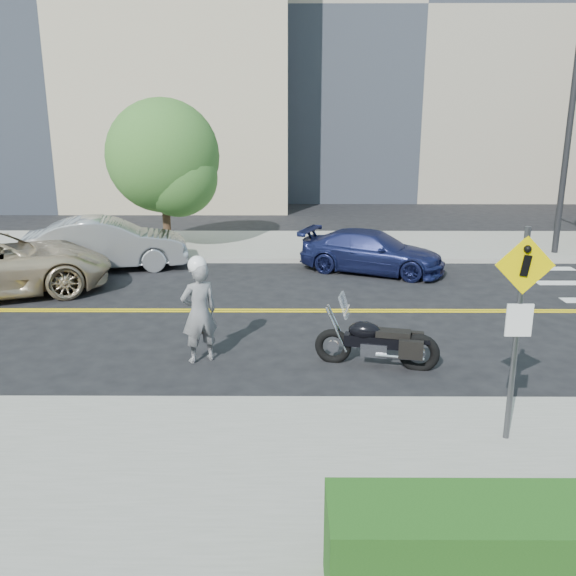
{
  "coord_description": "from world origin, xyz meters",
  "views": [
    {
      "loc": [
        1.17,
        -14.0,
        4.48
      ],
      "look_at": [
        1.11,
        -2.25,
        1.2
      ],
      "focal_mm": 38.0,
      "sensor_mm": 36.0,
      "label": 1
    }
  ],
  "objects_px": {
    "motorcycle": "(377,331)",
    "parked_car_blue": "(372,252)",
    "motorcyclist": "(199,310)",
    "pedestrian_sign": "(519,315)",
    "parked_car_silver": "(107,244)"
  },
  "relations": [
    {
      "from": "motorcyclist",
      "to": "motorcycle",
      "type": "height_order",
      "value": "motorcyclist"
    },
    {
      "from": "motorcyclist",
      "to": "motorcycle",
      "type": "relative_size",
      "value": 0.92
    },
    {
      "from": "motorcycle",
      "to": "parked_car_blue",
      "type": "relative_size",
      "value": 0.52
    },
    {
      "from": "motorcyclist",
      "to": "parked_car_blue",
      "type": "height_order",
      "value": "motorcyclist"
    },
    {
      "from": "pedestrian_sign",
      "to": "motorcycle",
      "type": "xyz_separation_m",
      "value": [
        -1.43,
        2.95,
        -1.28
      ]
    },
    {
      "from": "pedestrian_sign",
      "to": "parked_car_silver",
      "type": "distance_m",
      "value": 13.66
    },
    {
      "from": "motorcyclist",
      "to": "motorcycle",
      "type": "distance_m",
      "value": 3.35
    },
    {
      "from": "pedestrian_sign",
      "to": "motorcyclist",
      "type": "relative_size",
      "value": 1.46
    },
    {
      "from": "motorcycle",
      "to": "parked_car_silver",
      "type": "bearing_deg",
      "value": 146.41
    },
    {
      "from": "pedestrian_sign",
      "to": "motorcyclist",
      "type": "bearing_deg",
      "value": 146.31
    },
    {
      "from": "pedestrian_sign",
      "to": "motorcycle",
      "type": "height_order",
      "value": "pedestrian_sign"
    },
    {
      "from": "motorcycle",
      "to": "parked_car_blue",
      "type": "xyz_separation_m",
      "value": [
        0.83,
        7.22,
        -0.05
      ]
    },
    {
      "from": "motorcycle",
      "to": "parked_car_blue",
      "type": "bearing_deg",
      "value": 96.17
    },
    {
      "from": "motorcycle",
      "to": "parked_car_blue",
      "type": "distance_m",
      "value": 7.27
    },
    {
      "from": "parked_car_silver",
      "to": "parked_car_blue",
      "type": "relative_size",
      "value": 1.12
    }
  ]
}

